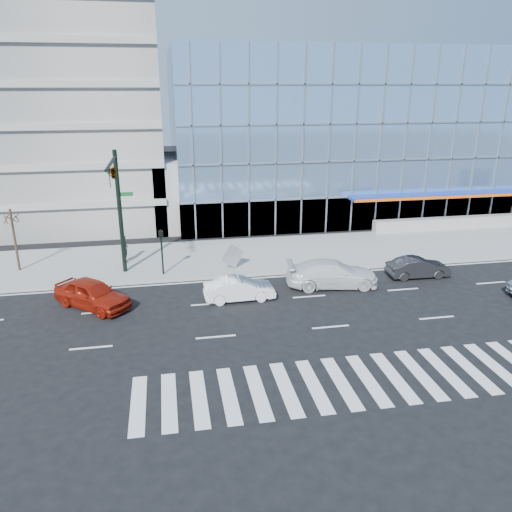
# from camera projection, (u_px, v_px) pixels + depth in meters

# --- Properties ---
(ground) EXTENTS (160.00, 160.00, 0.00)m
(ground) POSITION_uv_depth(u_px,v_px,m) (309.00, 297.00, 29.66)
(ground) COLOR black
(ground) RESTS_ON ground
(sidewalk) EXTENTS (120.00, 8.00, 0.15)m
(sidewalk) POSITION_uv_depth(u_px,v_px,m) (279.00, 253.00, 37.08)
(sidewalk) COLOR gray
(sidewalk) RESTS_ON ground
(theatre_building) EXTENTS (42.00, 26.00, 15.00)m
(theatre_building) POSITION_uv_depth(u_px,v_px,m) (369.00, 128.00, 53.80)
(theatre_building) COLOR #7EA6D3
(theatre_building) RESTS_ON ground
(parking_garage) EXTENTS (24.00, 24.00, 20.00)m
(parking_garage) POSITION_uv_depth(u_px,v_px,m) (32.00, 106.00, 47.17)
(parking_garage) COLOR gray
(parking_garage) RESTS_ON ground
(ramp_block) EXTENTS (6.00, 8.00, 6.00)m
(ramp_block) POSITION_uv_depth(u_px,v_px,m) (189.00, 191.00, 44.40)
(ramp_block) COLOR gray
(ramp_block) RESTS_ON ground
(tower_backdrop) EXTENTS (14.00, 14.00, 48.00)m
(tower_backdrop) POSITION_uv_depth(u_px,v_px,m) (19.00, 7.00, 81.82)
(tower_backdrop) COLOR gray
(tower_backdrop) RESTS_ON ground
(traffic_signal) EXTENTS (1.14, 5.74, 8.00)m
(traffic_signal) POSITION_uv_depth(u_px,v_px,m) (115.00, 186.00, 30.02)
(traffic_signal) COLOR black
(traffic_signal) RESTS_ON sidewalk
(ped_signal_post) EXTENTS (0.30, 0.33, 3.00)m
(ped_signal_post) POSITION_uv_depth(u_px,v_px,m) (162.00, 245.00, 32.11)
(ped_signal_post) COLOR black
(ped_signal_post) RESTS_ON sidewalk
(street_tree_near) EXTENTS (1.10, 1.10, 4.23)m
(street_tree_near) POSITION_uv_depth(u_px,v_px,m) (11.00, 218.00, 32.33)
(street_tree_near) COLOR #332319
(street_tree_near) RESTS_ON sidewalk
(white_suv) EXTENTS (5.91, 2.96, 1.65)m
(white_suv) POSITION_uv_depth(u_px,v_px,m) (332.00, 274.00, 30.97)
(white_suv) COLOR silver
(white_suv) RESTS_ON ground
(white_sedan) EXTENTS (4.15, 1.56, 1.35)m
(white_sedan) POSITION_uv_depth(u_px,v_px,m) (239.00, 289.00, 29.04)
(white_sedan) COLOR white
(white_sedan) RESTS_ON ground
(dark_sedan) EXTENTS (4.05, 1.48, 1.33)m
(dark_sedan) POSITION_uv_depth(u_px,v_px,m) (418.00, 268.00, 32.47)
(dark_sedan) COLOR black
(dark_sedan) RESTS_ON ground
(red_sedan) EXTENTS (4.85, 4.58, 1.62)m
(red_sedan) POSITION_uv_depth(u_px,v_px,m) (92.00, 294.00, 28.01)
(red_sedan) COLOR maroon
(red_sedan) RESTS_ON ground
(pedestrian) EXTENTS (0.60, 0.79, 1.96)m
(pedestrian) POSITION_uv_depth(u_px,v_px,m) (125.00, 249.00, 34.71)
(pedestrian) COLOR black
(pedestrian) RESTS_ON sidewalk
(tilted_panel) EXTENTS (1.71, 0.72, 1.82)m
(tilted_panel) POSITION_uv_depth(u_px,v_px,m) (233.00, 256.00, 33.44)
(tilted_panel) COLOR #A2A2A2
(tilted_panel) RESTS_ON sidewalk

